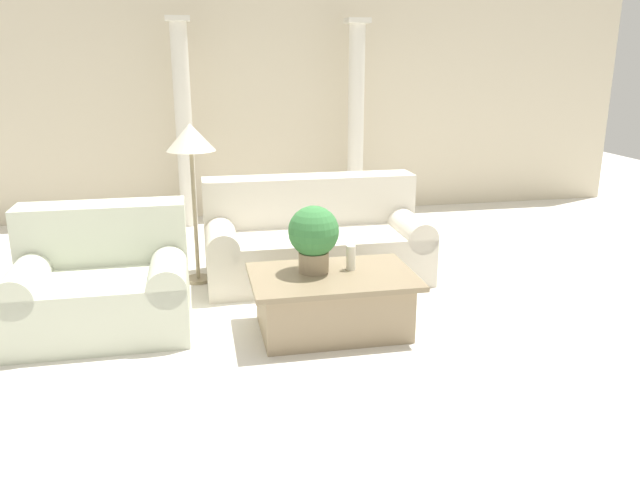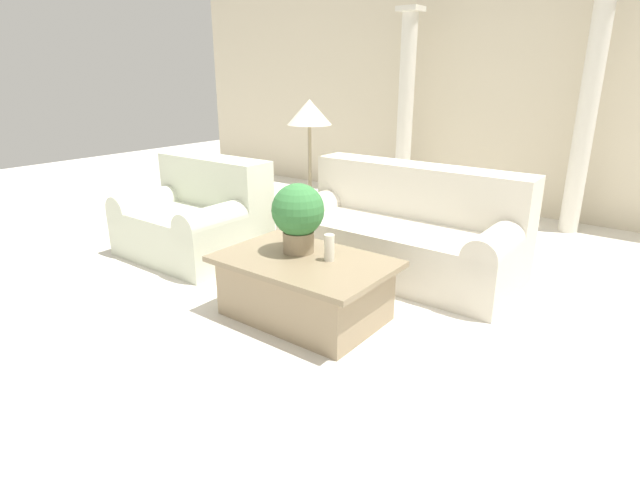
# 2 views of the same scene
# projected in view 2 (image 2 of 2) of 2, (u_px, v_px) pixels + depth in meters

# --- Properties ---
(ground_plane) EXTENTS (16.00, 16.00, 0.00)m
(ground_plane) POSITION_uv_depth(u_px,v_px,m) (328.00, 293.00, 4.01)
(ground_plane) COLOR silver
(wall_back) EXTENTS (10.00, 0.06, 3.20)m
(wall_back) POSITION_uv_depth(u_px,v_px,m) (494.00, 80.00, 6.08)
(wall_back) COLOR beige
(wall_back) RESTS_ON ground_plane
(sofa_long) EXTENTS (2.03, 0.99, 0.91)m
(sofa_long) POSITION_uv_depth(u_px,v_px,m) (404.00, 231.00, 4.42)
(sofa_long) COLOR beige
(sofa_long) RESTS_ON ground_plane
(loveseat) EXTENTS (1.28, 0.99, 0.91)m
(loveseat) POSITION_uv_depth(u_px,v_px,m) (197.00, 217.00, 4.83)
(loveseat) COLOR beige
(loveseat) RESTS_ON ground_plane
(coffee_table) EXTENTS (1.22, 0.80, 0.45)m
(coffee_table) POSITION_uv_depth(u_px,v_px,m) (305.00, 287.00, 3.57)
(coffee_table) COLOR #998466
(coffee_table) RESTS_ON ground_plane
(potted_plant) EXTENTS (0.38, 0.38, 0.51)m
(potted_plant) POSITION_uv_depth(u_px,v_px,m) (298.00, 214.00, 3.55)
(potted_plant) COLOR #937F60
(potted_plant) RESTS_ON coffee_table
(pillar_candle) EXTENTS (0.07, 0.07, 0.19)m
(pillar_candle) POSITION_uv_depth(u_px,v_px,m) (329.00, 248.00, 3.44)
(pillar_candle) COLOR silver
(pillar_candle) RESTS_ON coffee_table
(floor_lamp) EXTENTS (0.43, 0.43, 1.45)m
(floor_lamp) POSITION_uv_depth(u_px,v_px,m) (309.00, 120.00, 4.79)
(floor_lamp) COLOR gray
(floor_lamp) RESTS_ON ground_plane
(column_left) EXTENTS (0.28, 0.28, 2.45)m
(column_left) POSITION_uv_depth(u_px,v_px,m) (405.00, 108.00, 6.41)
(column_left) COLOR silver
(column_left) RESTS_ON ground_plane
(column_right) EXTENTS (0.28, 0.28, 2.45)m
(column_right) POSITION_uv_depth(u_px,v_px,m) (586.00, 117.00, 5.20)
(column_right) COLOR silver
(column_right) RESTS_ON ground_plane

